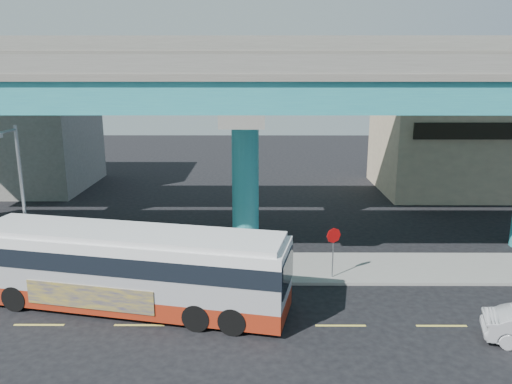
{
  "coord_description": "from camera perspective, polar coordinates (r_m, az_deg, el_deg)",
  "views": [
    {
      "loc": [
        0.72,
        -18.27,
        9.83
      ],
      "look_at": [
        0.62,
        4.0,
        4.42
      ],
      "focal_mm": 35.0,
      "sensor_mm": 36.0,
      "label": 1
    }
  ],
  "objects": [
    {
      "name": "ground",
      "position": [
        20.76,
        -1.82,
        -14.61
      ],
      "size": [
        120.0,
        120.0,
        0.0
      ],
      "primitive_type": "plane",
      "color": "black",
      "rests_on": "ground"
    },
    {
      "name": "sidewalk",
      "position": [
        25.7,
        -1.38,
        -8.64
      ],
      "size": [
        70.0,
        4.0,
        0.15
      ],
      "primitive_type": "cube",
      "color": "gray",
      "rests_on": "ground"
    },
    {
      "name": "lane_markings",
      "position": [
        20.49,
        -1.85,
        -14.99
      ],
      "size": [
        58.0,
        0.12,
        0.01
      ],
      "color": "#D8C64C",
      "rests_on": "ground"
    },
    {
      "name": "viaduct",
      "position": [
        27.39,
        -1.28,
        12.22
      ],
      "size": [
        52.0,
        12.4,
        11.7
      ],
      "color": "teal",
      "rests_on": "ground"
    },
    {
      "name": "building_beige",
      "position": [
        45.17,
        22.83,
        4.55
      ],
      "size": [
        14.0,
        10.23,
        7.0
      ],
      "color": "tan",
      "rests_on": "ground"
    },
    {
      "name": "building_concrete",
      "position": [
        47.38,
        -25.82,
        5.85
      ],
      "size": [
        12.0,
        10.0,
        9.0
      ],
      "primitive_type": "cube",
      "color": "gray",
      "rests_on": "ground"
    },
    {
      "name": "transit_bus",
      "position": [
        21.75,
        -14.2,
        -8.2
      ],
      "size": [
        13.69,
        5.58,
        3.44
      ],
      "rotation": [
        0.0,
        0.0,
        -0.21
      ],
      "color": "maroon",
      "rests_on": "ground"
    },
    {
      "name": "street_lamp",
      "position": [
        24.78,
        -25.78,
        0.91
      ],
      "size": [
        0.5,
        2.41,
        7.33
      ],
      "color": "gray",
      "rests_on": "sidewalk"
    },
    {
      "name": "stop_sign",
      "position": [
        24.06,
        8.84,
        -5.67
      ],
      "size": [
        0.71,
        0.3,
        2.48
      ],
      "rotation": [
        0.0,
        0.0,
        -0.02
      ],
      "color": "gray",
      "rests_on": "sidewalk"
    }
  ]
}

